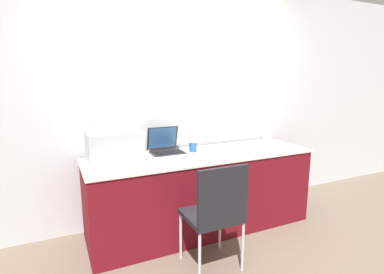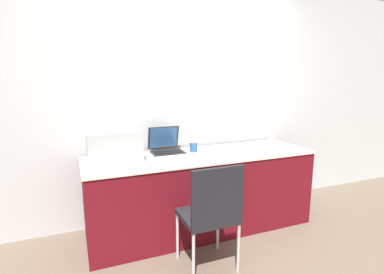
{
  "view_description": "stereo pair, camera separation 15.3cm",
  "coord_description": "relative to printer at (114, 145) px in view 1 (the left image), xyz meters",
  "views": [
    {
      "loc": [
        -1.33,
        -2.28,
        1.56
      ],
      "look_at": [
        -0.09,
        0.37,
        0.98
      ],
      "focal_mm": 28.0,
      "sensor_mm": 36.0,
      "label": 1
    },
    {
      "loc": [
        -1.19,
        -2.34,
        1.56
      ],
      "look_at": [
        -0.09,
        0.37,
        0.98
      ],
      "focal_mm": 28.0,
      "sensor_mm": 36.0,
      "label": 2
    }
  ],
  "objects": [
    {
      "name": "mouse",
      "position": [
        0.84,
        -0.18,
        -0.14
      ],
      "size": [
        0.07,
        0.04,
        0.03
      ],
      "color": "silver",
      "rests_on": "table"
    },
    {
      "name": "laptop_left",
      "position": [
        0.54,
        0.12,
        -0.1
      ],
      "size": [
        0.33,
        0.32,
        0.26
      ],
      "color": "black",
      "rests_on": "table"
    },
    {
      "name": "coffee_cup",
      "position": [
        0.81,
        0.04,
        -0.1
      ],
      "size": [
        0.08,
        0.08,
        0.11
      ],
      "color": "#285699",
      "rests_on": "table"
    },
    {
      "name": "chair",
      "position": [
        0.63,
        -0.78,
        -0.42
      ],
      "size": [
        0.43,
        0.4,
        0.91
      ],
      "color": "black",
      "rests_on": "ground_plane"
    },
    {
      "name": "ground_plane",
      "position": [
        0.85,
        -0.44,
        -0.95
      ],
      "size": [
        14.0,
        14.0,
        0.0
      ],
      "primitive_type": "plane",
      "color": "#6B5B4C"
    },
    {
      "name": "printer",
      "position": [
        0.0,
        0.0,
        0.0
      ],
      "size": [
        0.47,
        0.38,
        0.29
      ],
      "color": "#B2B7BC",
      "rests_on": "table"
    },
    {
      "name": "metal_pitcher",
      "position": [
        1.85,
        0.12,
        -0.05
      ],
      "size": [
        0.1,
        0.1,
        0.24
      ],
      "color": "silver",
      "rests_on": "table"
    },
    {
      "name": "wall_back",
      "position": [
        0.85,
        0.35,
        0.35
      ],
      "size": [
        8.0,
        0.05,
        2.6
      ],
      "color": "silver",
      "rests_on": "ground_plane"
    },
    {
      "name": "external_keyboard",
      "position": [
        0.55,
        -0.17,
        -0.14
      ],
      "size": [
        0.42,
        0.17,
        0.02
      ],
      "color": "silver",
      "rests_on": "table"
    },
    {
      "name": "table",
      "position": [
        0.85,
        -0.1,
        -0.55
      ],
      "size": [
        2.31,
        0.7,
        0.8
      ],
      "color": "maroon",
      "rests_on": "ground_plane"
    }
  ]
}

